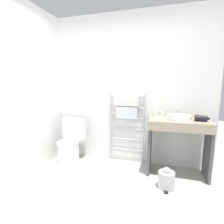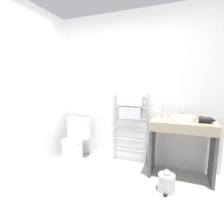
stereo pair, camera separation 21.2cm
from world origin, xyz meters
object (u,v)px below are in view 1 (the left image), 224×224
(toilet, at_px, (70,144))
(trash_bin, at_px, (166,179))
(sink_basin, at_px, (179,117))
(cup_near_wall, at_px, (156,113))
(towel_radiator, at_px, (127,113))
(hair_dryer, at_px, (201,118))
(cup_near_edge, at_px, (162,114))

(toilet, xyz_separation_m, trash_bin, (1.66, -0.38, -0.20))
(sink_basin, distance_m, cup_near_wall, 0.40)
(towel_radiator, height_order, hair_dryer, towel_radiator)
(toilet, bearing_deg, hair_dryer, 1.08)
(cup_near_wall, distance_m, hair_dryer, 0.68)
(hair_dryer, bearing_deg, towel_radiator, 168.03)
(cup_near_wall, xyz_separation_m, cup_near_edge, (0.10, -0.04, -0.00))
(towel_radiator, bearing_deg, sink_basin, -14.94)
(hair_dryer, distance_m, trash_bin, 1.00)
(trash_bin, bearing_deg, hair_dryer, 42.64)
(cup_near_wall, bearing_deg, towel_radiator, 176.17)
(cup_near_wall, relative_size, trash_bin, 0.33)
(sink_basin, distance_m, hair_dryer, 0.30)
(cup_near_wall, relative_size, hair_dryer, 0.47)
(toilet, height_order, towel_radiator, towel_radiator)
(towel_radiator, height_order, cup_near_wall, towel_radiator)
(toilet, bearing_deg, cup_near_wall, 9.68)
(towel_radiator, bearing_deg, trash_bin, -43.59)
(towel_radiator, distance_m, hair_dryer, 1.17)
(cup_near_wall, relative_size, cup_near_edge, 1.10)
(sink_basin, xyz_separation_m, trash_bin, (-0.15, -0.43, -0.78))
(towel_radiator, xyz_separation_m, cup_near_wall, (0.49, -0.03, 0.03))
(sink_basin, relative_size, cup_near_edge, 3.96)
(cup_near_wall, bearing_deg, sink_basin, -28.74)
(cup_near_wall, height_order, trash_bin, cup_near_wall)
(towel_radiator, bearing_deg, cup_near_edge, -6.73)
(toilet, relative_size, towel_radiator, 0.63)
(cup_near_edge, xyz_separation_m, hair_dryer, (0.55, -0.17, -0.00))
(sink_basin, height_order, trash_bin, sink_basin)
(towel_radiator, distance_m, sink_basin, 0.87)
(cup_near_wall, bearing_deg, hair_dryer, -17.84)
(towel_radiator, distance_m, cup_near_wall, 0.49)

